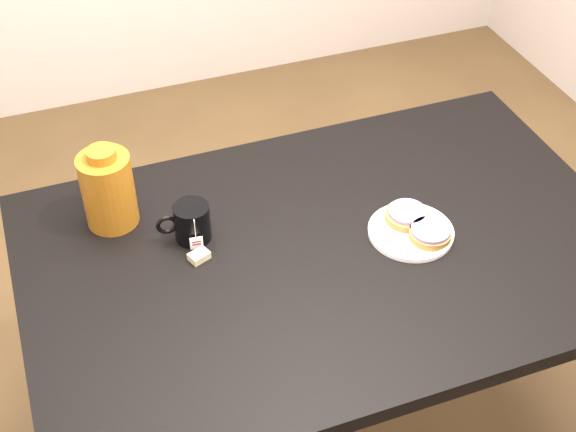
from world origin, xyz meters
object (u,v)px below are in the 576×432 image
(bagel_back, at_px, (407,215))
(table, at_px, (328,272))
(bagel_front, at_px, (430,233))
(bagel_package, at_px, (108,189))
(plate, at_px, (411,231))
(mug, at_px, (191,222))
(teabag_pouch, at_px, (199,256))

(bagel_back, bearing_deg, table, -175.82)
(bagel_front, xyz_separation_m, bagel_package, (-0.67, 0.33, 0.07))
(plate, xyz_separation_m, bagel_front, (0.03, -0.04, 0.02))
(table, bearing_deg, plate, -6.93)
(plate, relative_size, bagel_back, 1.41)
(plate, bearing_deg, table, 173.07)
(mug, bearing_deg, bagel_package, 148.03)
(table, relative_size, mug, 10.80)
(bagel_back, relative_size, teabag_pouch, 3.17)
(bagel_back, distance_m, bagel_package, 0.70)
(bagel_package, bearing_deg, plate, -24.03)
(plate, distance_m, mug, 0.51)
(table, xyz_separation_m, bagel_package, (-0.45, 0.26, 0.18))
(table, height_order, mug, mug)
(table, bearing_deg, bagel_package, 149.56)
(bagel_back, bearing_deg, plate, -101.22)
(mug, bearing_deg, bagel_back, -8.71)
(bagel_front, relative_size, mug, 1.00)
(plate, bearing_deg, mug, 161.31)
(bagel_back, height_order, mug, mug)
(table, relative_size, plate, 6.97)
(mug, relative_size, bagel_package, 0.62)
(bagel_back, bearing_deg, bagel_front, -74.67)
(plate, relative_size, bagel_package, 0.96)
(plate, xyz_separation_m, teabag_pouch, (-0.49, 0.09, 0.00))
(mug, bearing_deg, plate, -13.14)
(table, bearing_deg, bagel_back, 4.18)
(bagel_front, bearing_deg, table, 164.70)
(bagel_front, relative_size, bagel_package, 0.63)
(bagel_back, distance_m, mug, 0.51)
(bagel_front, height_order, bagel_package, bagel_package)
(teabag_pouch, bearing_deg, bagel_front, -13.73)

